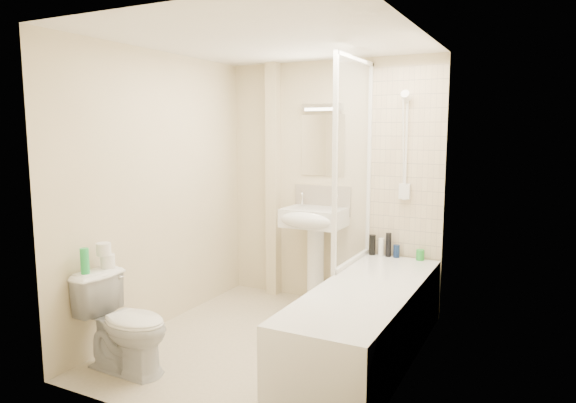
% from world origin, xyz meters
% --- Properties ---
extents(floor, '(2.50, 2.50, 0.00)m').
position_xyz_m(floor, '(0.00, 0.00, 0.00)').
color(floor, beige).
rests_on(floor, ground).
extents(wall_back, '(2.20, 0.02, 2.40)m').
position_xyz_m(wall_back, '(0.00, 1.25, 1.20)').
color(wall_back, beige).
rests_on(wall_back, ground).
extents(wall_left, '(0.02, 2.50, 2.40)m').
position_xyz_m(wall_left, '(-1.10, 0.00, 1.20)').
color(wall_left, beige).
rests_on(wall_left, ground).
extents(wall_right, '(0.02, 2.50, 2.40)m').
position_xyz_m(wall_right, '(1.10, 0.00, 1.20)').
color(wall_right, beige).
rests_on(wall_right, ground).
extents(ceiling, '(2.20, 2.50, 0.02)m').
position_xyz_m(ceiling, '(0.00, 0.00, 2.40)').
color(ceiling, white).
rests_on(ceiling, wall_back).
extents(tile_back, '(0.70, 0.01, 1.75)m').
position_xyz_m(tile_back, '(0.75, 1.24, 1.42)').
color(tile_back, beige).
rests_on(tile_back, wall_back).
extents(tile_right, '(0.01, 2.10, 1.75)m').
position_xyz_m(tile_right, '(1.09, 0.16, 1.42)').
color(tile_right, beige).
rests_on(tile_right, wall_right).
extents(pipe_boxing, '(0.12, 0.12, 2.40)m').
position_xyz_m(pipe_boxing, '(-0.62, 1.19, 1.20)').
color(pipe_boxing, beige).
rests_on(pipe_boxing, ground).
extents(splashback, '(0.60, 0.02, 0.30)m').
position_xyz_m(splashback, '(-0.08, 1.24, 1.03)').
color(splashback, beige).
rests_on(splashback, wall_back).
extents(mirror, '(0.46, 0.01, 0.60)m').
position_xyz_m(mirror, '(-0.08, 1.24, 1.58)').
color(mirror, white).
rests_on(mirror, wall_back).
extents(strip_light, '(0.42, 0.07, 0.07)m').
position_xyz_m(strip_light, '(-0.08, 1.22, 1.95)').
color(strip_light, silver).
rests_on(strip_light, wall_back).
extents(bathtub, '(0.70, 2.10, 0.55)m').
position_xyz_m(bathtub, '(0.75, 0.16, 0.29)').
color(bathtub, white).
rests_on(bathtub, ground).
extents(shower_screen, '(0.04, 0.92, 1.80)m').
position_xyz_m(shower_screen, '(0.40, 0.80, 1.45)').
color(shower_screen, white).
rests_on(shower_screen, bathtub).
extents(shower_fixture, '(0.10, 0.16, 0.99)m').
position_xyz_m(shower_fixture, '(0.75, 1.19, 1.55)').
color(shower_fixture, white).
rests_on(shower_fixture, wall_back).
extents(pedestal_sink, '(0.58, 0.51, 1.11)m').
position_xyz_m(pedestal_sink, '(-0.08, 1.01, 0.78)').
color(pedestal_sink, white).
rests_on(pedestal_sink, ground).
extents(bottle_black_a, '(0.06, 0.06, 0.19)m').
position_xyz_m(bottle_black_a, '(0.47, 1.16, 0.65)').
color(bottle_black_a, black).
rests_on(bottle_black_a, bathtub).
extents(bottle_white_a, '(0.05, 0.05, 0.17)m').
position_xyz_m(bottle_white_a, '(0.56, 1.16, 0.63)').
color(bottle_white_a, white).
rests_on(bottle_white_a, bathtub).
extents(bottle_black_b, '(0.05, 0.05, 0.23)m').
position_xyz_m(bottle_black_b, '(0.63, 1.16, 0.66)').
color(bottle_black_b, black).
rests_on(bottle_black_b, bathtub).
extents(bottle_blue, '(0.06, 0.06, 0.12)m').
position_xyz_m(bottle_blue, '(0.70, 1.16, 0.61)').
color(bottle_blue, '#11254E').
rests_on(bottle_blue, bathtub).
extents(bottle_green, '(0.07, 0.07, 0.10)m').
position_xyz_m(bottle_green, '(0.92, 1.16, 0.60)').
color(bottle_green, green).
rests_on(bottle_green, bathtub).
extents(toilet, '(0.44, 0.72, 0.71)m').
position_xyz_m(toilet, '(-0.72, -0.85, 0.35)').
color(toilet, white).
rests_on(toilet, ground).
extents(toilet_roll_lower, '(0.11, 0.11, 0.10)m').
position_xyz_m(toilet_roll_lower, '(-0.98, -0.75, 0.76)').
color(toilet_roll_lower, white).
rests_on(toilet_roll_lower, toilet).
extents(toilet_roll_upper, '(0.11, 0.11, 0.09)m').
position_xyz_m(toilet_roll_upper, '(-0.98, -0.78, 0.86)').
color(toilet_roll_upper, white).
rests_on(toilet_roll_upper, toilet_roll_lower).
extents(green_bottle, '(0.06, 0.06, 0.19)m').
position_xyz_m(green_bottle, '(-1.00, -0.94, 0.80)').
color(green_bottle, green).
rests_on(green_bottle, toilet).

